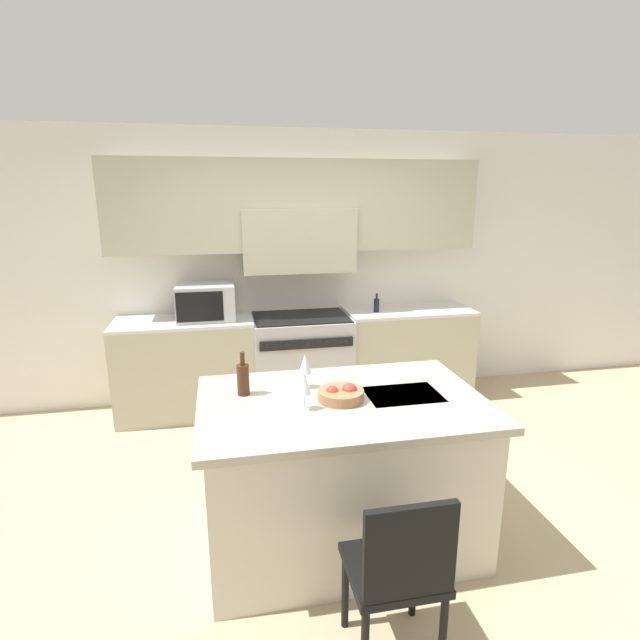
% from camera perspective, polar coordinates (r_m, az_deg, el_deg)
% --- Properties ---
extents(ground_plane, '(10.00, 10.00, 0.00)m').
position_cam_1_polar(ground_plane, '(3.70, 2.54, -20.29)').
color(ground_plane, tan).
extents(back_cabinetry, '(10.00, 0.46, 2.70)m').
position_cam_1_polar(back_cabinetry, '(5.02, -2.78, 8.65)').
color(back_cabinetry, silver).
rests_on(back_cabinetry, ground_plane).
extents(back_counter, '(3.52, 0.62, 0.94)m').
position_cam_1_polar(back_counter, '(5.02, -2.19, -4.53)').
color(back_counter, '#B2AD93').
rests_on(back_counter, ground_plane).
extents(range_stove, '(0.95, 0.70, 0.92)m').
position_cam_1_polar(range_stove, '(5.01, -2.15, -4.70)').
color(range_stove, '#B7B7BC').
rests_on(range_stove, ground_plane).
extents(microwave, '(0.53, 0.43, 0.33)m').
position_cam_1_polar(microwave, '(4.79, -12.94, 2.06)').
color(microwave, '#B7B7BC').
rests_on(microwave, back_counter).
extents(kitchen_island, '(1.66, 1.08, 0.94)m').
position_cam_1_polar(kitchen_island, '(3.16, 2.47, -16.77)').
color(kitchen_island, beige).
rests_on(kitchen_island, ground_plane).
extents(island_chair, '(0.42, 0.40, 0.90)m').
position_cam_1_polar(island_chair, '(2.46, 9.05, -26.32)').
color(island_chair, black).
rests_on(island_chair, ground_plane).
extents(wine_bottle, '(0.07, 0.07, 0.27)m').
position_cam_1_polar(wine_bottle, '(3.00, -8.78, -6.63)').
color(wine_bottle, '#422314').
rests_on(wine_bottle, kitchen_island).
extents(wine_glass_near, '(0.08, 0.08, 0.22)m').
position_cam_1_polar(wine_glass_near, '(2.76, -1.84, -7.36)').
color(wine_glass_near, white).
rests_on(wine_glass_near, kitchen_island).
extents(wine_glass_far, '(0.08, 0.08, 0.22)m').
position_cam_1_polar(wine_glass_far, '(3.06, -1.73, -5.12)').
color(wine_glass_far, white).
rests_on(wine_glass_far, kitchen_island).
extents(fruit_bowl, '(0.27, 0.27, 0.10)m').
position_cam_1_polar(fruit_bowl, '(2.92, 2.46, -8.46)').
color(fruit_bowl, '#996B47').
rests_on(fruit_bowl, kitchen_island).
extents(oil_bottle_on_counter, '(0.05, 0.05, 0.19)m').
position_cam_1_polar(oil_bottle_on_counter, '(5.00, 6.47, 1.74)').
color(oil_bottle_on_counter, black).
rests_on(oil_bottle_on_counter, back_counter).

